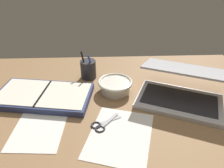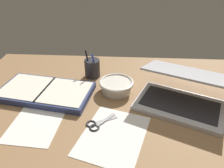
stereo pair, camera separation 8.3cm
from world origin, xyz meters
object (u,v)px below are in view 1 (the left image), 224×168
at_px(laptop, 181,90).
at_px(planner, 44,96).
at_px(pen_cup, 88,69).
at_px(bowl, 115,86).
at_px(scissors, 101,125).

height_order(laptop, planner, laptop).
bearing_deg(pen_cup, bowl, -45.97).
xyz_separation_m(laptop, pen_cup, (-0.41, 0.21, -0.00)).
height_order(pen_cup, scissors, pen_cup).
relative_size(laptop, bowl, 2.76).
distance_m(bowl, scissors, 0.24).
height_order(laptop, scissors, laptop).
xyz_separation_m(bowl, planner, (-0.32, -0.05, -0.02)).
distance_m(laptop, bowl, 0.29).
relative_size(laptop, pen_cup, 3.04).
bearing_deg(laptop, bowl, -171.82).
xyz_separation_m(bowl, pen_cup, (-0.13, 0.13, 0.02)).
height_order(bowl, planner, bowl).
bearing_deg(bowl, planner, -171.73).
bearing_deg(laptop, scissors, -132.02).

